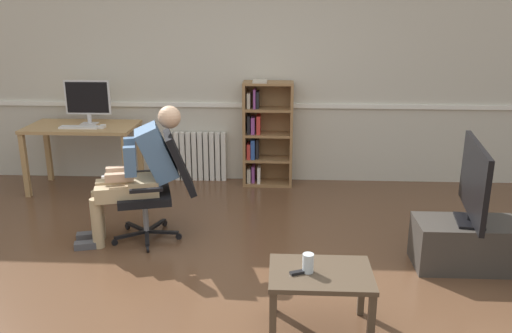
{
  "coord_description": "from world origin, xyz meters",
  "views": [
    {
      "loc": [
        0.37,
        -3.58,
        2.07
      ],
      "look_at": [
        0.15,
        0.85,
        0.7
      ],
      "focal_mm": 37.12,
      "sensor_mm": 36.0,
      "label": 1
    }
  ],
  "objects_px": {
    "bookshelf": "(264,134)",
    "drinking_glass": "(308,263)",
    "tv_stand": "(466,244)",
    "imac_monitor": "(88,99)",
    "spare_remote": "(301,272)",
    "office_chair": "(160,183)",
    "coffee_table": "(321,281)",
    "computer_mouse": "(102,126)",
    "person_seated": "(139,171)",
    "keyboard": "(79,127)",
    "tv_screen": "(474,182)",
    "computer_desk": "(83,134)",
    "radiator": "(198,156)"
  },
  "relations": [
    {
      "from": "bookshelf",
      "to": "drinking_glass",
      "type": "height_order",
      "value": "bookshelf"
    },
    {
      "from": "bookshelf",
      "to": "tv_stand",
      "type": "distance_m",
      "value": 2.68
    },
    {
      "from": "imac_monitor",
      "to": "spare_remote",
      "type": "relative_size",
      "value": 3.44
    },
    {
      "from": "office_chair",
      "to": "coffee_table",
      "type": "distance_m",
      "value": 1.96
    },
    {
      "from": "imac_monitor",
      "to": "computer_mouse",
      "type": "xyz_separation_m",
      "value": [
        0.21,
        -0.2,
        -0.27
      ]
    },
    {
      "from": "computer_mouse",
      "to": "person_seated",
      "type": "bearing_deg",
      "value": -59.06
    },
    {
      "from": "office_chair",
      "to": "imac_monitor",
      "type": "bearing_deg",
      "value": -156.27
    },
    {
      "from": "keyboard",
      "to": "coffee_table",
      "type": "height_order",
      "value": "keyboard"
    },
    {
      "from": "computer_mouse",
      "to": "bookshelf",
      "type": "height_order",
      "value": "bookshelf"
    },
    {
      "from": "drinking_glass",
      "to": "keyboard",
      "type": "bearing_deg",
      "value": 133.31
    },
    {
      "from": "keyboard",
      "to": "tv_screen",
      "type": "relative_size",
      "value": 0.46
    },
    {
      "from": "keyboard",
      "to": "tv_stand",
      "type": "bearing_deg",
      "value": -22.98
    },
    {
      "from": "computer_desk",
      "to": "tv_stand",
      "type": "relative_size",
      "value": 1.46
    },
    {
      "from": "computer_mouse",
      "to": "office_chair",
      "type": "relative_size",
      "value": 0.1
    },
    {
      "from": "office_chair",
      "to": "coffee_table",
      "type": "bearing_deg",
      "value": 28.34
    },
    {
      "from": "keyboard",
      "to": "bookshelf",
      "type": "bearing_deg",
      "value": 12.0
    },
    {
      "from": "imac_monitor",
      "to": "tv_screen",
      "type": "relative_size",
      "value": 0.55
    },
    {
      "from": "tv_stand",
      "to": "coffee_table",
      "type": "xyz_separation_m",
      "value": [
        -1.25,
        -0.96,
        0.17
      ]
    },
    {
      "from": "radiator",
      "to": "office_chair",
      "type": "distance_m",
      "value": 1.69
    },
    {
      "from": "computer_mouse",
      "to": "coffee_table",
      "type": "height_order",
      "value": "computer_mouse"
    },
    {
      "from": "office_chair",
      "to": "spare_remote",
      "type": "distance_m",
      "value": 1.88
    },
    {
      "from": "imac_monitor",
      "to": "radiator",
      "type": "height_order",
      "value": "imac_monitor"
    },
    {
      "from": "computer_desk",
      "to": "bookshelf",
      "type": "height_order",
      "value": "bookshelf"
    },
    {
      "from": "tv_stand",
      "to": "keyboard",
      "type": "bearing_deg",
      "value": 157.02
    },
    {
      "from": "tv_screen",
      "to": "coffee_table",
      "type": "relative_size",
      "value": 1.42
    },
    {
      "from": "keyboard",
      "to": "office_chair",
      "type": "relative_size",
      "value": 0.44
    },
    {
      "from": "tv_screen",
      "to": "drinking_glass",
      "type": "xyz_separation_m",
      "value": [
        -1.33,
        -0.97,
        -0.24
      ]
    },
    {
      "from": "coffee_table",
      "to": "spare_remote",
      "type": "bearing_deg",
      "value": -168.42
    },
    {
      "from": "computer_mouse",
      "to": "radiator",
      "type": "distance_m",
      "value": 1.19
    },
    {
      "from": "person_seated",
      "to": "tv_screen",
      "type": "height_order",
      "value": "person_seated"
    },
    {
      "from": "tv_stand",
      "to": "tv_screen",
      "type": "distance_m",
      "value": 0.54
    },
    {
      "from": "radiator",
      "to": "tv_screen",
      "type": "bearing_deg",
      "value": -39.9
    },
    {
      "from": "person_seated",
      "to": "drinking_glass",
      "type": "distance_m",
      "value": 1.99
    },
    {
      "from": "computer_desk",
      "to": "tv_stand",
      "type": "distance_m",
      "value": 4.17
    },
    {
      "from": "computer_desk",
      "to": "imac_monitor",
      "type": "bearing_deg",
      "value": 49.39
    },
    {
      "from": "imac_monitor",
      "to": "coffee_table",
      "type": "relative_size",
      "value": 0.78
    },
    {
      "from": "radiator",
      "to": "computer_desk",
      "type": "bearing_deg",
      "value": -162.53
    },
    {
      "from": "tv_stand",
      "to": "drinking_glass",
      "type": "distance_m",
      "value": 1.68
    },
    {
      "from": "computer_desk",
      "to": "computer_mouse",
      "type": "relative_size",
      "value": 12.09
    },
    {
      "from": "imac_monitor",
      "to": "computer_mouse",
      "type": "relative_size",
      "value": 5.16
    },
    {
      "from": "bookshelf",
      "to": "radiator",
      "type": "height_order",
      "value": "bookshelf"
    },
    {
      "from": "office_chair",
      "to": "tv_screen",
      "type": "relative_size",
      "value": 1.05
    },
    {
      "from": "office_chair",
      "to": "spare_remote",
      "type": "relative_size",
      "value": 6.54
    },
    {
      "from": "tv_stand",
      "to": "tv_screen",
      "type": "relative_size",
      "value": 0.89
    },
    {
      "from": "tv_stand",
      "to": "person_seated",
      "type": "bearing_deg",
      "value": 171.83
    },
    {
      "from": "person_seated",
      "to": "coffee_table",
      "type": "relative_size",
      "value": 1.85
    },
    {
      "from": "keyboard",
      "to": "imac_monitor",
      "type": "bearing_deg",
      "value": 79.7
    },
    {
      "from": "bookshelf",
      "to": "tv_screen",
      "type": "relative_size",
      "value": 1.33
    },
    {
      "from": "computer_desk",
      "to": "drinking_glass",
      "type": "xyz_separation_m",
      "value": [
        2.44,
        -2.7,
        -0.15
      ]
    },
    {
      "from": "keyboard",
      "to": "tv_screen",
      "type": "distance_m",
      "value": 4.07
    }
  ]
}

